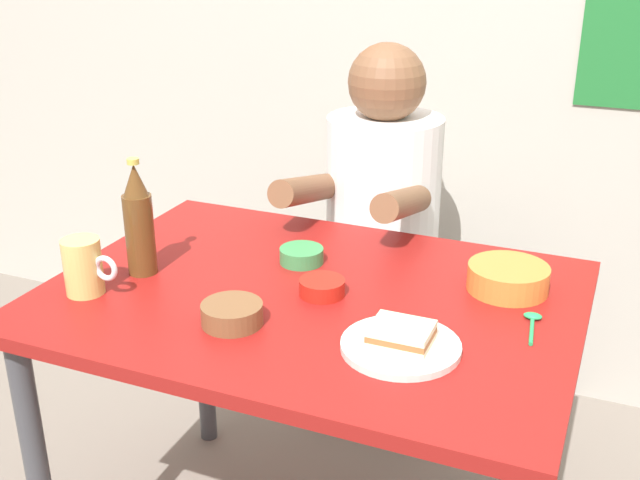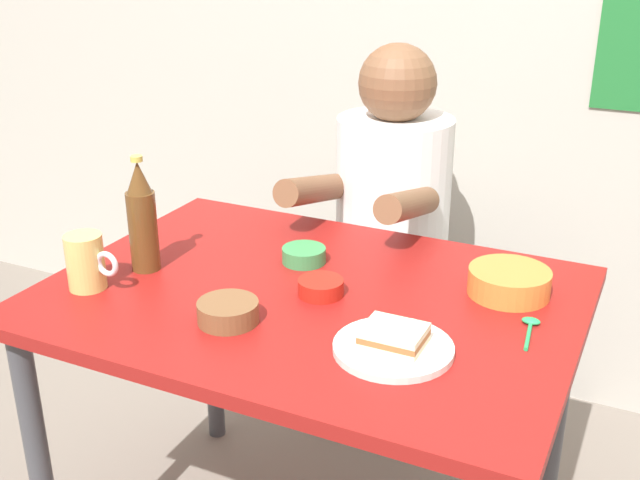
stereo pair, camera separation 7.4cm
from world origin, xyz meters
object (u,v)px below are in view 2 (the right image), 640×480
Objects in this scene: plate_orange at (393,348)px; person_seated at (392,191)px; beer_bottle at (142,219)px; dining_table at (310,331)px; stool at (388,322)px; beer_mug at (86,262)px; sambal_bowl_red at (320,287)px; sandwich at (394,336)px.

person_seated is at bearing 110.85° from plate_orange.
beer_bottle is (-0.63, 0.10, 0.11)m from plate_orange.
dining_table reaches higher than stool.
sambal_bowl_red is (0.46, 0.18, -0.04)m from beer_mug.
person_seated reaches higher than dining_table.
beer_mug is at bearing -177.38° from plate_orange.
plate_orange is at bearing -34.39° from sambal_bowl_red.
sandwich is 0.26m from sambal_bowl_red.
person_seated is at bearing -90.00° from stool.
beer_mug is at bearing -110.37° from beer_bottle.
beer_bottle is (0.05, 0.13, 0.06)m from beer_mug.
dining_table is at bearing 7.53° from beer_bottle.
beer_bottle is at bearing 69.63° from beer_mug.
beer_bottle is at bearing 170.82° from plate_orange.
beer_bottle reaches higher than beer_mug.
sambal_bowl_red is (-0.22, 0.15, 0.01)m from plate_orange.
beer_mug is at bearing -158.54° from sambal_bowl_red.
dining_table is 11.46× the size of sambal_bowl_red.
sambal_bowl_red is (0.03, -0.00, 0.11)m from dining_table.
person_seated is 5.71× the size of beer_mug.
dining_table is at bearing -85.47° from stool.
stool is at bearing 64.81° from beer_mug.
beer_bottle is (-0.38, -0.05, 0.21)m from dining_table.
beer_bottle is 2.73× the size of sambal_bowl_red.
person_seated is 6.54× the size of sandwich.
stool is at bearing 110.58° from sandwich.
plate_orange is 2.00× the size of sandwich.
dining_table is 0.49m from beer_mug.
sambal_bowl_red is at bearing -83.18° from stool.
sandwich reaches higher than sambal_bowl_red.
stool is 0.76m from sambal_bowl_red.
person_seated is at bearing 110.85° from sandwich.
stool is 0.63× the size of person_seated.
beer_bottle reaches higher than plate_orange.
dining_table is 0.70m from stool.
dining_table is 10.00× the size of sandwich.
sambal_bowl_red is at bearing -83.06° from person_seated.
sandwich is at bearing 2.62° from beer_mug.
sandwich is (0.29, -0.77, 0.01)m from person_seated.
plate_orange is 0.64m from beer_bottle.
beer_mug is at bearing -157.07° from dining_table.
dining_table is 4.20× the size of beer_bottle.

